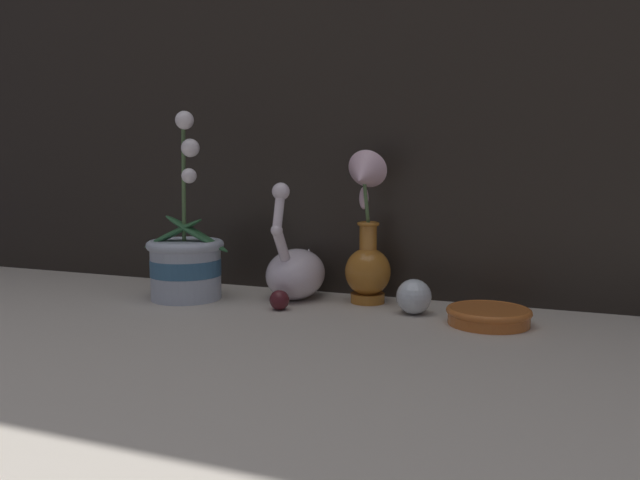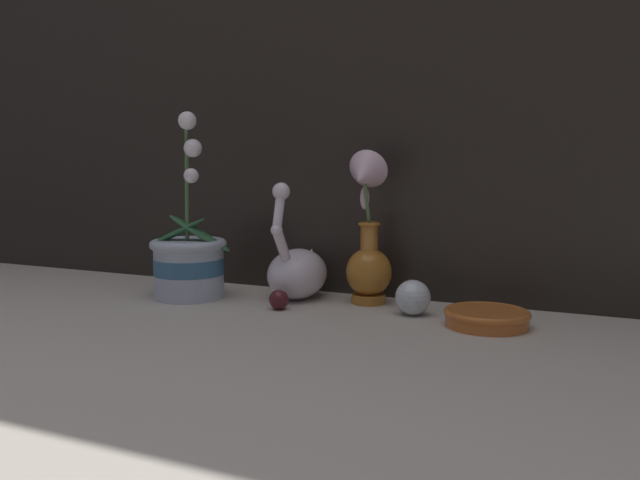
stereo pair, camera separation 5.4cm
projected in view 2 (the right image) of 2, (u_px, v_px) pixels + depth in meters
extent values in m
plane|color=#BCB2A3|center=(307.00, 325.00, 1.06)|extent=(2.80, 2.80, 0.00)
cylinder|color=#B2BCCC|center=(189.00, 269.00, 1.27)|extent=(0.14, 0.14, 0.12)
cylinder|color=#386689|center=(189.00, 266.00, 1.27)|extent=(0.14, 0.14, 0.03)
torus|color=#B2BCCC|center=(188.00, 244.00, 1.27)|extent=(0.15, 0.15, 0.02)
cylinder|color=#4C6B3D|center=(187.00, 181.00, 1.25)|extent=(0.01, 0.02, 0.24)
ellipsoid|color=#2D6038|center=(199.00, 233.00, 1.26)|extent=(0.14, 0.07, 0.08)
ellipsoid|color=#2D6038|center=(176.00, 233.00, 1.27)|extent=(0.13, 0.07, 0.07)
sphere|color=white|center=(187.00, 121.00, 1.22)|extent=(0.04, 0.04, 0.04)
sphere|color=white|center=(193.00, 148.00, 1.22)|extent=(0.04, 0.04, 0.04)
sphere|color=white|center=(191.00, 176.00, 1.21)|extent=(0.03, 0.03, 0.03)
ellipsoid|color=white|center=(297.00, 274.00, 1.26)|extent=(0.11, 0.16, 0.10)
cone|color=white|center=(310.00, 263.00, 1.31)|extent=(0.06, 0.07, 0.08)
cylinder|color=white|center=(282.00, 247.00, 1.19)|extent=(0.02, 0.06, 0.08)
sphere|color=white|center=(277.00, 230.00, 1.17)|extent=(0.02, 0.02, 0.02)
cylinder|color=white|center=(279.00, 211.00, 1.17)|extent=(0.02, 0.04, 0.08)
sphere|color=white|center=(281.00, 191.00, 1.18)|extent=(0.03, 0.03, 0.03)
cylinder|color=#B26B23|center=(369.00, 298.00, 1.22)|extent=(0.07, 0.07, 0.02)
ellipsoid|color=#B26B23|center=(369.00, 272.00, 1.22)|extent=(0.09, 0.09, 0.09)
cylinder|color=#B26B23|center=(369.00, 237.00, 1.21)|extent=(0.03, 0.03, 0.05)
torus|color=#B26B23|center=(369.00, 224.00, 1.21)|extent=(0.04, 0.04, 0.01)
cylinder|color=#567A47|center=(367.00, 204.00, 1.19)|extent=(0.01, 0.03, 0.08)
cone|color=beige|center=(363.00, 175.00, 1.17)|extent=(0.08, 0.08, 0.09)
ellipsoid|color=beige|center=(365.00, 198.00, 1.20)|extent=(0.02, 0.02, 0.04)
sphere|color=silver|center=(413.00, 297.00, 1.12)|extent=(0.06, 0.06, 0.06)
cylinder|color=#C66628|center=(487.00, 318.00, 1.04)|extent=(0.14, 0.14, 0.03)
torus|color=#C66628|center=(487.00, 313.00, 1.04)|extent=(0.14, 0.14, 0.01)
sphere|color=#4C191E|center=(279.00, 300.00, 1.17)|extent=(0.04, 0.04, 0.04)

